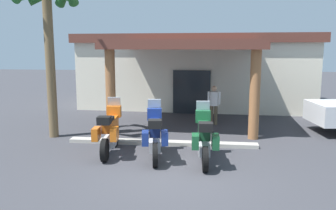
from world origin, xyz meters
TOP-DOWN VIEW (x-y plane):
  - ground_plane at (0.00, 0.00)m, footprint 80.00×80.00m
  - motel_building at (0.10, 10.62)m, footprint 12.45×10.87m
  - motorcycle_orange at (-2.08, 1.26)m, footprint 0.74×2.21m
  - motorcycle_blue at (-0.67, 0.99)m, footprint 0.85×2.20m
  - motorcycle_green at (0.75, 0.80)m, footprint 0.73×2.21m
  - pedestrian at (1.05, 5.68)m, footprint 0.53×0.32m
  - palm_tree_roadside at (-4.67, 2.96)m, footprint 2.35×2.37m
  - curb_strip at (-0.67, 2.43)m, footprint 6.24×0.36m

SIDE VIEW (x-z plane):
  - ground_plane at x=0.00m, z-range 0.00..0.00m
  - curb_strip at x=-0.67m, z-range 0.00..0.12m
  - motorcycle_orange at x=-2.08m, z-range -0.11..1.50m
  - motorcycle_blue at x=-0.67m, z-range -0.11..1.50m
  - motorcycle_green at x=0.75m, z-range -0.11..1.50m
  - pedestrian at x=1.05m, z-range 0.12..1.74m
  - motel_building at x=0.10m, z-range 0.07..3.92m
  - palm_tree_roadside at x=-4.67m, z-range 1.51..7.26m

